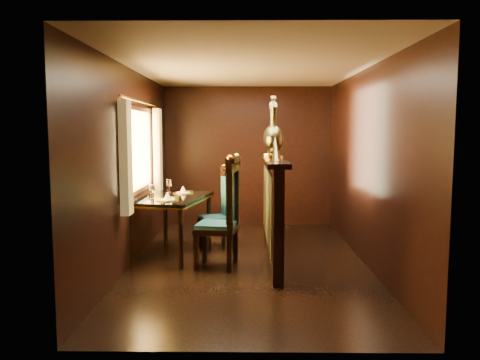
# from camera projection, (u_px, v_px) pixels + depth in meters

# --- Properties ---
(ground) EXTENTS (5.00, 5.00, 0.00)m
(ground) POSITION_uv_depth(u_px,v_px,m) (248.00, 262.00, 6.11)
(ground) COLOR black
(ground) RESTS_ON ground
(room_shell) EXTENTS (3.04, 5.04, 2.52)m
(room_shell) POSITION_uv_depth(u_px,v_px,m) (242.00, 141.00, 5.96)
(room_shell) COLOR black
(room_shell) RESTS_ON ground
(partition) EXTENTS (0.26, 2.70, 1.36)m
(partition) POSITION_uv_depth(u_px,v_px,m) (272.00, 205.00, 6.33)
(partition) COLOR black
(partition) RESTS_ON ground
(dining_table) EXTENTS (1.10, 1.51, 1.01)m
(dining_table) POSITION_uv_depth(u_px,v_px,m) (172.00, 202.00, 6.43)
(dining_table) COLOR black
(dining_table) RESTS_ON ground
(chair_left) EXTENTS (0.59, 0.61, 1.43)m
(chair_left) POSITION_uv_depth(u_px,v_px,m) (227.00, 209.00, 5.81)
(chair_left) COLOR black
(chair_left) RESTS_ON ground
(chair_right) EXTENTS (0.57, 0.59, 1.22)m
(chair_right) POSITION_uv_depth(u_px,v_px,m) (223.00, 205.00, 6.75)
(chair_right) COLOR black
(chair_right) RESTS_ON ground
(peacock_left) EXTENTS (0.25, 0.66, 0.78)m
(peacock_left) POSITION_uv_depth(u_px,v_px,m) (274.00, 127.00, 5.87)
(peacock_left) COLOR #174532
(peacock_left) RESTS_ON partition
(peacock_right) EXTENTS (0.25, 0.68, 0.81)m
(peacock_right) POSITION_uv_depth(u_px,v_px,m) (272.00, 127.00, 6.35)
(peacock_right) COLOR #174532
(peacock_right) RESTS_ON partition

